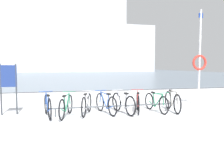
{
  "coord_description": "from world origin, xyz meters",
  "views": [
    {
      "loc": [
        -1.17,
        -5.66,
        1.7
      ],
      "look_at": [
        1.18,
        4.28,
        0.91
      ],
      "focal_mm": 38.02,
      "sensor_mm": 36.0,
      "label": 1
    }
  ],
  "objects_px": {
    "bicycle_0": "(48,106)",
    "bicycle_6": "(156,103)",
    "bicycle_2": "(87,104)",
    "bicycle_7": "(173,101)",
    "info_sign": "(8,81)",
    "bicycle_4": "(123,103)",
    "ferry_ship": "(53,36)",
    "bicycle_1": "(66,106)",
    "bicycle_3": "(106,103)",
    "rescue_post": "(200,60)",
    "bicycle_5": "(138,102)"
  },
  "relations": [
    {
      "from": "bicycle_0",
      "to": "bicycle_6",
      "type": "bearing_deg",
      "value": -0.18
    },
    {
      "from": "bicycle_2",
      "to": "bicycle_7",
      "type": "xyz_separation_m",
      "value": [
        3.17,
        -0.18,
        0.01
      ]
    },
    {
      "from": "bicycle_6",
      "to": "info_sign",
      "type": "xyz_separation_m",
      "value": [
        -5.16,
        0.7,
        0.84
      ]
    },
    {
      "from": "bicycle_4",
      "to": "ferry_ship",
      "type": "bearing_deg",
      "value": 92.92
    },
    {
      "from": "bicycle_1",
      "to": "ferry_ship",
      "type": "xyz_separation_m",
      "value": [
        -1.05,
        59.6,
        9.47
      ]
    },
    {
      "from": "bicycle_6",
      "to": "info_sign",
      "type": "distance_m",
      "value": 5.28
    },
    {
      "from": "bicycle_2",
      "to": "bicycle_7",
      "type": "height_order",
      "value": "bicycle_7"
    },
    {
      "from": "bicycle_3",
      "to": "info_sign",
      "type": "bearing_deg",
      "value": 170.02
    },
    {
      "from": "bicycle_1",
      "to": "bicycle_4",
      "type": "distance_m",
      "value": 1.99
    },
    {
      "from": "info_sign",
      "to": "ferry_ship",
      "type": "xyz_separation_m",
      "value": [
        0.86,
        58.81,
        8.65
      ]
    },
    {
      "from": "bicycle_4",
      "to": "bicycle_0",
      "type": "bearing_deg",
      "value": 179.38
    },
    {
      "from": "info_sign",
      "to": "rescue_post",
      "type": "distance_m",
      "value": 7.65
    },
    {
      "from": "bicycle_5",
      "to": "bicycle_1",
      "type": "bearing_deg",
      "value": -175.47
    },
    {
      "from": "bicycle_1",
      "to": "info_sign",
      "type": "height_order",
      "value": "info_sign"
    },
    {
      "from": "bicycle_4",
      "to": "bicycle_7",
      "type": "xyz_separation_m",
      "value": [
        1.88,
        -0.07,
        0.01
      ]
    },
    {
      "from": "bicycle_0",
      "to": "bicycle_2",
      "type": "distance_m",
      "value": 1.31
    },
    {
      "from": "bicycle_3",
      "to": "ferry_ship",
      "type": "distance_m",
      "value": 60.19
    },
    {
      "from": "bicycle_0",
      "to": "bicycle_2",
      "type": "height_order",
      "value": "bicycle_0"
    },
    {
      "from": "ferry_ship",
      "to": "info_sign",
      "type": "bearing_deg",
      "value": -90.84
    },
    {
      "from": "rescue_post",
      "to": "info_sign",
      "type": "bearing_deg",
      "value": -177.42
    },
    {
      "from": "bicycle_5",
      "to": "info_sign",
      "type": "xyz_separation_m",
      "value": [
        -4.49,
        0.59,
        0.82
      ]
    },
    {
      "from": "bicycle_1",
      "to": "ferry_ship",
      "type": "height_order",
      "value": "ferry_ship"
    },
    {
      "from": "bicycle_5",
      "to": "rescue_post",
      "type": "relative_size",
      "value": 0.39
    },
    {
      "from": "bicycle_3",
      "to": "bicycle_4",
      "type": "distance_m",
      "value": 0.61
    },
    {
      "from": "bicycle_2",
      "to": "bicycle_3",
      "type": "relative_size",
      "value": 0.93
    },
    {
      "from": "bicycle_0",
      "to": "info_sign",
      "type": "distance_m",
      "value": 1.69
    },
    {
      "from": "bicycle_0",
      "to": "bicycle_3",
      "type": "distance_m",
      "value": 1.99
    },
    {
      "from": "bicycle_0",
      "to": "bicycle_7",
      "type": "xyz_separation_m",
      "value": [
        4.47,
        -0.09,
        0.0
      ]
    },
    {
      "from": "bicycle_2",
      "to": "bicycle_4",
      "type": "height_order",
      "value": "bicycle_4"
    },
    {
      "from": "bicycle_0",
      "to": "bicycle_6",
      "type": "relative_size",
      "value": 1.01
    },
    {
      "from": "bicycle_6",
      "to": "bicycle_2",
      "type": "bearing_deg",
      "value": 177.81
    },
    {
      "from": "bicycle_6",
      "to": "bicycle_0",
      "type": "bearing_deg",
      "value": 179.82
    },
    {
      "from": "bicycle_0",
      "to": "bicycle_1",
      "type": "xyz_separation_m",
      "value": [
        0.6,
        -0.1,
        -0.01
      ]
    },
    {
      "from": "bicycle_3",
      "to": "bicycle_5",
      "type": "bearing_deg",
      "value": -0.33
    },
    {
      "from": "rescue_post",
      "to": "bicycle_6",
      "type": "bearing_deg",
      "value": -156.84
    },
    {
      "from": "bicycle_0",
      "to": "bicycle_3",
      "type": "height_order",
      "value": "bicycle_0"
    },
    {
      "from": "bicycle_6",
      "to": "bicycle_7",
      "type": "xyz_separation_m",
      "value": [
        0.62,
        -0.08,
        0.03
      ]
    },
    {
      "from": "bicycle_0",
      "to": "bicycle_4",
      "type": "relative_size",
      "value": 1.02
    },
    {
      "from": "info_sign",
      "to": "ferry_ship",
      "type": "bearing_deg",
      "value": 89.16
    },
    {
      "from": "bicycle_2",
      "to": "bicycle_6",
      "type": "height_order",
      "value": "bicycle_2"
    },
    {
      "from": "bicycle_7",
      "to": "rescue_post",
      "type": "distance_m",
      "value": 2.67
    },
    {
      "from": "bicycle_0",
      "to": "bicycle_5",
      "type": "distance_m",
      "value": 3.19
    },
    {
      "from": "bicycle_6",
      "to": "bicycle_7",
      "type": "height_order",
      "value": "bicycle_7"
    },
    {
      "from": "bicycle_1",
      "to": "bicycle_4",
      "type": "xyz_separation_m",
      "value": [
        1.99,
        0.07,
        0.01
      ]
    },
    {
      "from": "bicycle_3",
      "to": "info_sign",
      "type": "distance_m",
      "value": 3.45
    },
    {
      "from": "rescue_post",
      "to": "bicycle_2",
      "type": "bearing_deg",
      "value": -169.25
    },
    {
      "from": "bicycle_6",
      "to": "bicycle_1",
      "type": "bearing_deg",
      "value": -178.42
    },
    {
      "from": "bicycle_3",
      "to": "rescue_post",
      "type": "height_order",
      "value": "rescue_post"
    },
    {
      "from": "bicycle_4",
      "to": "bicycle_5",
      "type": "xyz_separation_m",
      "value": [
        0.6,
        0.13,
        -0.01
      ]
    },
    {
      "from": "bicycle_4",
      "to": "info_sign",
      "type": "bearing_deg",
      "value": 169.55
    }
  ]
}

